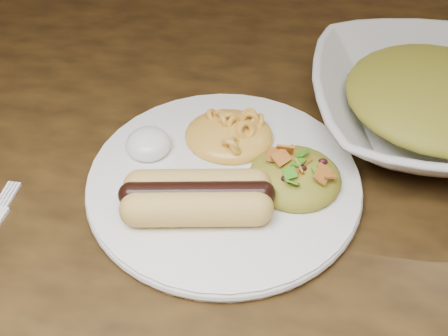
# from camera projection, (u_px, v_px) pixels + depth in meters

# --- Properties ---
(table) EXTENTS (1.60, 0.90, 0.75)m
(table) POSITION_uv_depth(u_px,v_px,m) (164.00, 206.00, 0.61)
(table) COLOR #483012
(table) RESTS_ON floor
(plate) EXTENTS (0.35, 0.35, 0.01)m
(plate) POSITION_uv_depth(u_px,v_px,m) (224.00, 180.00, 0.51)
(plate) COLOR white
(plate) RESTS_ON table
(hotdog) EXTENTS (0.12, 0.08, 0.03)m
(hotdog) POSITION_uv_depth(u_px,v_px,m) (197.00, 197.00, 0.46)
(hotdog) COLOR tan
(hotdog) RESTS_ON plate
(mac_and_cheese) EXTENTS (0.09, 0.09, 0.03)m
(mac_and_cheese) POSITION_uv_depth(u_px,v_px,m) (229.00, 126.00, 0.53)
(mac_and_cheese) COLOR gold
(mac_and_cheese) RESTS_ON plate
(sour_cream) EXTENTS (0.05, 0.05, 0.03)m
(sour_cream) POSITION_uv_depth(u_px,v_px,m) (148.00, 140.00, 0.52)
(sour_cream) COLOR white
(sour_cream) RESTS_ON plate
(taco_salad) EXTENTS (0.09, 0.08, 0.04)m
(taco_salad) POSITION_uv_depth(u_px,v_px,m) (296.00, 171.00, 0.48)
(taco_salad) COLOR #B86E25
(taco_salad) RESTS_ON plate
(serving_bowl) EXTENTS (0.28, 0.28, 0.06)m
(serving_bowl) POSITION_uv_depth(u_px,v_px,m) (433.00, 106.00, 0.55)
(serving_bowl) COLOR silver
(serving_bowl) RESTS_ON table
(bowl_filling) EXTENTS (0.24, 0.24, 0.05)m
(bowl_filling) POSITION_uv_depth(u_px,v_px,m) (438.00, 92.00, 0.53)
(bowl_filling) COLOR #B86E25
(bowl_filling) RESTS_ON serving_bowl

